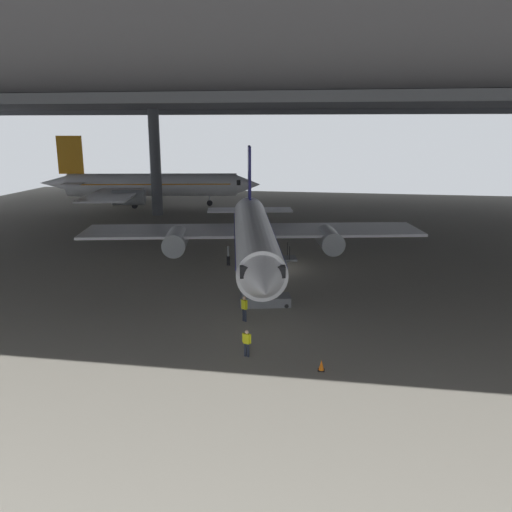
# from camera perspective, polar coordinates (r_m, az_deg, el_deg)

# --- Properties ---
(ground_plane) EXTENTS (110.00, 110.00, 0.00)m
(ground_plane) POSITION_cam_1_polar(r_m,az_deg,el_deg) (46.55, 1.78, -1.39)
(ground_plane) COLOR gray
(hangar_structure) EXTENTS (121.00, 99.00, 15.78)m
(hangar_structure) POSITION_cam_1_polar(r_m,az_deg,el_deg) (58.57, 3.74, 16.77)
(hangar_structure) COLOR #4C4F54
(hangar_structure) RESTS_ON ground_plane
(airplane_main) EXTENTS (31.60, 32.24, 10.33)m
(airplane_main) POSITION_cam_1_polar(r_m,az_deg,el_deg) (45.13, -0.24, 2.35)
(airplane_main) COLOR white
(airplane_main) RESTS_ON ground_plane
(boarding_stairs) EXTENTS (4.17, 2.21, 4.42)m
(boarding_stairs) POSITION_cam_1_polar(r_m,az_deg,el_deg) (37.09, 1.10, -4.34)
(boarding_stairs) COLOR slate
(boarding_stairs) RESTS_ON ground_plane
(crew_worker_near_nose) EXTENTS (0.53, 0.32, 1.56)m
(crew_worker_near_nose) POSITION_cam_1_polar(r_m,az_deg,el_deg) (29.08, -1.03, -9.35)
(crew_worker_near_nose) COLOR #232838
(crew_worker_near_nose) RESTS_ON ground_plane
(crew_worker_by_stairs) EXTENTS (0.47, 0.38, 1.70)m
(crew_worker_by_stairs) POSITION_cam_1_polar(r_m,az_deg,el_deg) (34.01, -1.27, -5.62)
(crew_worker_by_stairs) COLOR #232838
(crew_worker_by_stairs) RESTS_ON ground_plane
(airplane_distant) EXTENTS (34.20, 33.47, 10.85)m
(airplane_distant) POSITION_cam_1_polar(r_m,az_deg,el_deg) (83.72, -11.62, 7.62)
(airplane_distant) COLOR white
(airplane_distant) RESTS_ON ground_plane
(traffic_cone_orange) EXTENTS (0.36, 0.36, 0.60)m
(traffic_cone_orange) POSITION_cam_1_polar(r_m,az_deg,el_deg) (27.98, 7.17, -11.79)
(traffic_cone_orange) COLOR black
(traffic_cone_orange) RESTS_ON ground_plane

